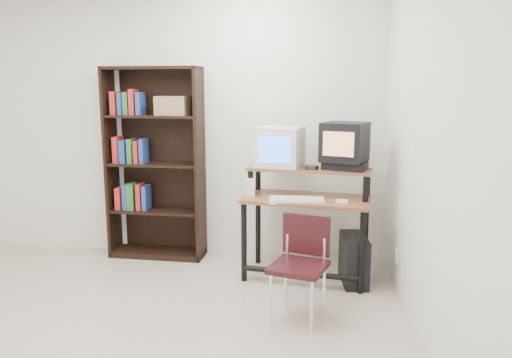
# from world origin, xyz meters

# --- Properties ---
(floor) EXTENTS (4.00, 4.00, 0.01)m
(floor) POSITION_xyz_m (0.00, 0.00, -0.01)
(floor) COLOR #C0B39F
(floor) RESTS_ON ground
(back_wall) EXTENTS (4.00, 0.01, 2.60)m
(back_wall) POSITION_xyz_m (0.00, 2.00, 1.30)
(back_wall) COLOR white
(back_wall) RESTS_ON floor
(right_wall) EXTENTS (0.01, 4.00, 2.60)m
(right_wall) POSITION_xyz_m (2.00, 0.00, 1.30)
(right_wall) COLOR white
(right_wall) RESTS_ON floor
(computer_desk) EXTENTS (1.18, 0.75, 0.98)m
(computer_desk) POSITION_xyz_m (1.24, 1.38, 0.68)
(computer_desk) COLOR brown
(computer_desk) RESTS_ON floor
(crt_monitor) EXTENTS (0.47, 0.47, 0.37)m
(crt_monitor) POSITION_xyz_m (0.99, 1.56, 1.15)
(crt_monitor) COLOR beige
(crt_monitor) RESTS_ON computer_desk
(vcr) EXTENTS (0.43, 0.37, 0.08)m
(vcr) POSITION_xyz_m (1.57, 1.43, 1.01)
(vcr) COLOR black
(vcr) RESTS_ON computer_desk
(crt_tv) EXTENTS (0.47, 0.46, 0.34)m
(crt_tv) POSITION_xyz_m (1.56, 1.44, 1.22)
(crt_tv) COLOR black
(crt_tv) RESTS_ON vcr
(cd_spindle) EXTENTS (0.15, 0.15, 0.05)m
(cd_spindle) POSITION_xyz_m (1.28, 1.40, 0.99)
(cd_spindle) COLOR #26262B
(cd_spindle) RESTS_ON computer_desk
(keyboard) EXTENTS (0.47, 0.22, 0.03)m
(keyboard) POSITION_xyz_m (1.15, 1.24, 0.74)
(keyboard) COLOR beige
(keyboard) RESTS_ON computer_desk
(mousepad) EXTENTS (0.23, 0.19, 0.01)m
(mousepad) POSITION_xyz_m (1.52, 1.20, 0.72)
(mousepad) COLOR black
(mousepad) RESTS_ON computer_desk
(mouse) EXTENTS (0.11, 0.08, 0.03)m
(mouse) POSITION_xyz_m (1.53, 1.19, 0.74)
(mouse) COLOR white
(mouse) RESTS_ON mousepad
(desk_speaker) EXTENTS (0.08, 0.08, 0.17)m
(desk_speaker) POSITION_xyz_m (0.74, 1.39, 0.80)
(desk_speaker) COLOR beige
(desk_speaker) RESTS_ON computer_desk
(pc_tower) EXTENTS (0.23, 0.46, 0.42)m
(pc_tower) POSITION_xyz_m (1.65, 1.26, 0.21)
(pc_tower) COLOR black
(pc_tower) RESTS_ON floor
(school_chair) EXTENTS (0.48, 0.48, 0.76)m
(school_chair) POSITION_xyz_m (1.18, 0.58, 0.46)
(school_chair) COLOR black
(school_chair) RESTS_ON floor
(bookshelf) EXTENTS (0.96, 0.39, 1.88)m
(bookshelf) POSITION_xyz_m (-0.25, 1.86, 0.96)
(bookshelf) COLOR black
(bookshelf) RESTS_ON floor
(wall_outlet) EXTENTS (0.02, 0.08, 0.12)m
(wall_outlet) POSITION_xyz_m (1.99, 1.15, 0.30)
(wall_outlet) COLOR beige
(wall_outlet) RESTS_ON right_wall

